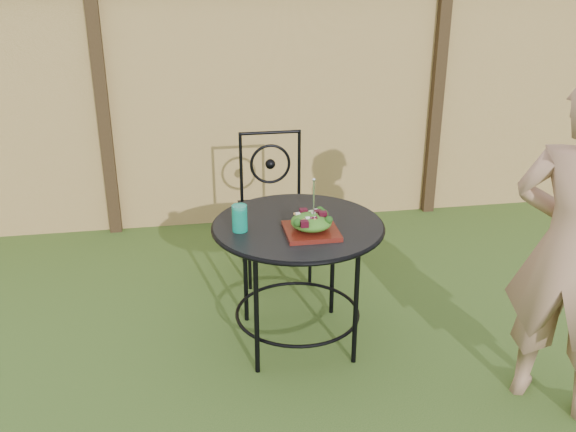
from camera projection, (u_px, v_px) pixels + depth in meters
The scene contains 9 objects.
ground at pixel (341, 376), 3.36m from camera, with size 60.00×60.00×0.00m, color #204014.
fence at pixel (276, 105), 4.99m from camera, with size 8.00×0.12×1.90m.
patio_table at pixel (298, 247), 3.45m from camera, with size 0.92×0.92×0.72m.
patio_chair at pixel (274, 202), 4.30m from camera, with size 0.46×0.46×0.95m.
diner at pixel (574, 252), 2.88m from camera, with size 0.59×0.39×1.62m, color #A87A60.
salad_plate at pixel (311, 231), 3.28m from camera, with size 0.27×0.27×0.02m, color #3F0F09.
salad at pixel (311, 222), 3.26m from camera, with size 0.21×0.21×0.08m, color #235614.
fork at pixel (314, 198), 3.21m from camera, with size 0.01×0.01×0.18m, color silver.
drinking_glass at pixel (240, 218), 3.29m from camera, with size 0.08×0.08×0.14m, color #0C9678.
Camera 1 is at (-0.74, -2.69, 2.06)m, focal length 40.00 mm.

